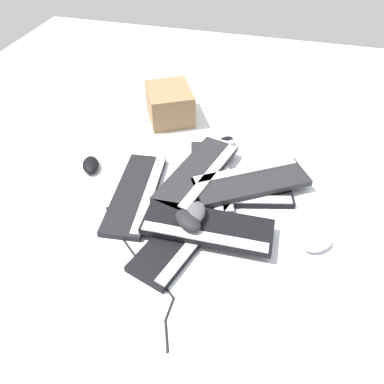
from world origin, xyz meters
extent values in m
plane|color=silver|center=(0.00, 0.00, 0.00)|extent=(3.20, 3.20, 0.00)
cube|color=black|center=(0.28, 0.10, 0.01)|extent=(0.19, 0.45, 0.02)
cube|color=silver|center=(0.23, 0.10, 0.03)|extent=(0.08, 0.42, 0.01)
cube|color=black|center=(0.05, 0.25, 0.01)|extent=(0.28, 0.46, 0.02)
cube|color=silver|center=(0.00, 0.27, 0.03)|extent=(0.17, 0.41, 0.01)
cube|color=black|center=(-0.08, 0.00, 0.01)|extent=(0.46, 0.25, 0.02)
cube|color=silver|center=(-0.09, 0.05, 0.03)|extent=(0.41, 0.14, 0.01)
cube|color=#232326|center=(0.03, -0.07, 0.01)|extent=(0.26, 0.46, 0.02)
cube|color=#B2B5BA|center=(-0.03, -0.08, 0.03)|extent=(0.15, 0.41, 0.01)
cube|color=#232326|center=(0.08, -0.04, 0.04)|extent=(0.26, 0.46, 0.02)
cube|color=silver|center=(0.02, -0.03, 0.06)|extent=(0.14, 0.41, 0.01)
cube|color=#232326|center=(-0.14, -0.04, 0.04)|extent=(0.45, 0.36, 0.02)
cube|color=silver|center=(-0.11, -0.09, 0.06)|extent=(0.38, 0.25, 0.01)
cube|color=black|center=(-0.03, 0.22, 0.04)|extent=(0.44, 0.16, 0.02)
cube|color=silver|center=(-0.03, 0.28, 0.06)|extent=(0.42, 0.05, 0.01)
ellipsoid|color=silver|center=(-0.39, 0.18, 0.02)|extent=(0.13, 0.12, 0.04)
ellipsoid|color=black|center=(0.52, -0.01, 0.02)|extent=(0.11, 0.13, 0.04)
ellipsoid|color=#B7B7BC|center=(0.02, -0.28, 0.02)|extent=(0.12, 0.13, 0.04)
ellipsoid|color=black|center=(0.04, 0.24, 0.08)|extent=(0.13, 0.12, 0.04)
ellipsoid|color=#4C4C51|center=(0.02, 0.21, 0.08)|extent=(0.07, 0.11, 0.04)
ellipsoid|color=black|center=(0.01, -0.29, 0.02)|extent=(0.10, 0.13, 0.04)
cylinder|color=black|center=(0.34, 0.22, 0.00)|extent=(0.06, 0.07, 0.01)
cylinder|color=black|center=(0.29, 0.28, 0.00)|extent=(0.06, 0.05, 0.01)
cylinder|color=black|center=(0.22, 0.34, 0.00)|extent=(0.08, 0.07, 0.01)
cylinder|color=black|center=(0.15, 0.38, 0.00)|extent=(0.06, 0.03, 0.01)
cylinder|color=black|center=(0.11, 0.41, 0.00)|extent=(0.05, 0.04, 0.01)
cylinder|color=black|center=(0.05, 0.46, 0.00)|extent=(0.08, 0.06, 0.01)
cylinder|color=black|center=(0.02, 0.52, 0.00)|extent=(0.01, 0.08, 0.01)
cylinder|color=black|center=(0.00, 0.60, 0.00)|extent=(0.04, 0.09, 0.01)
sphere|color=black|center=(0.36, 0.19, 0.00)|extent=(0.01, 0.01, 0.01)
sphere|color=black|center=(0.31, 0.25, 0.00)|extent=(0.01, 0.01, 0.01)
sphere|color=black|center=(0.26, 0.30, 0.00)|extent=(0.01, 0.01, 0.01)
sphere|color=black|center=(0.18, 0.37, 0.00)|extent=(0.01, 0.01, 0.01)
sphere|color=black|center=(0.13, 0.39, 0.00)|extent=(0.01, 0.01, 0.01)
sphere|color=black|center=(0.09, 0.43, 0.00)|extent=(0.01, 0.01, 0.01)
sphere|color=black|center=(0.01, 0.49, 0.00)|extent=(0.01, 0.01, 0.01)
sphere|color=black|center=(0.02, 0.56, 0.00)|extent=(0.01, 0.01, 0.01)
sphere|color=black|center=(-0.01, 0.64, 0.00)|extent=(0.01, 0.01, 0.01)
cube|color=olive|center=(0.32, -0.46, 0.08)|extent=(0.29, 0.30, 0.15)
camera|label=1|loc=(-0.19, 1.04, 1.00)|focal=35.00mm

